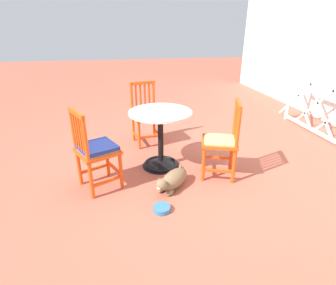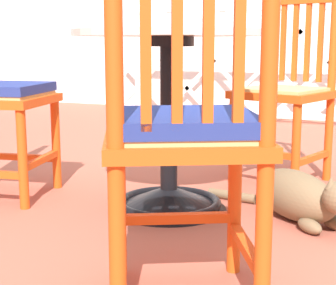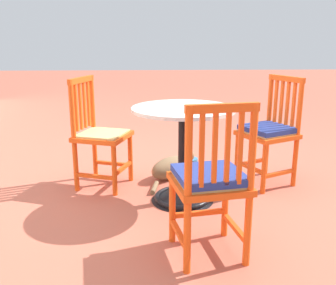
% 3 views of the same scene
% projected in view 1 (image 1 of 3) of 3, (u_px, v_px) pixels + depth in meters
% --- Properties ---
extents(ground_plane, '(24.00, 24.00, 0.00)m').
position_uv_depth(ground_plane, '(160.00, 171.00, 3.29)').
color(ground_plane, '#AD5642').
extents(cafe_table, '(0.76, 0.76, 0.73)m').
position_uv_depth(cafe_table, '(161.00, 145.00, 3.31)').
color(cafe_table, black).
rests_on(cafe_table, ground_plane).
extents(orange_chair_at_corner, '(0.51, 0.51, 0.91)m').
position_uv_depth(orange_chair_at_corner, '(222.00, 142.00, 3.05)').
color(orange_chair_at_corner, '#E04C14').
rests_on(orange_chair_at_corner, ground_plane).
extents(orange_chair_tucked_in, '(0.46, 0.46, 0.91)m').
position_uv_depth(orange_chair_tucked_in, '(146.00, 115.00, 3.93)').
color(orange_chair_tucked_in, '#E04C14').
rests_on(orange_chair_tucked_in, ground_plane).
extents(orange_chair_by_planter, '(0.54, 0.54, 0.91)m').
position_uv_depth(orange_chair_by_planter, '(96.00, 150.00, 2.81)').
color(orange_chair_by_planter, '#E04C14').
rests_on(orange_chair_by_planter, ground_plane).
extents(tabby_cat, '(0.65, 0.46, 0.23)m').
position_uv_depth(tabby_cat, '(172.00, 180.00, 2.92)').
color(tabby_cat, brown).
rests_on(tabby_cat, ground_plane).
extents(pet_water_bowl, '(0.17, 0.17, 0.05)m').
position_uv_depth(pet_water_bowl, '(162.00, 209.00, 2.58)').
color(pet_water_bowl, teal).
rests_on(pet_water_bowl, ground_plane).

